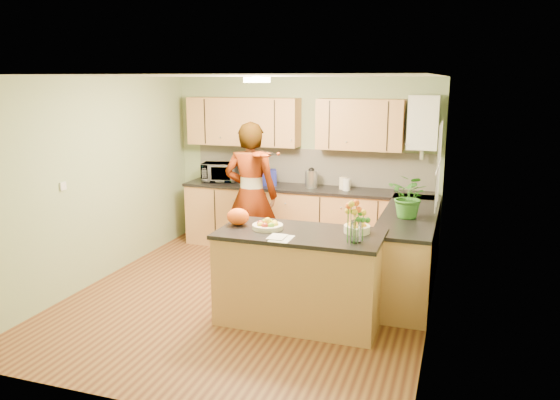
% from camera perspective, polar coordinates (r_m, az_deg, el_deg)
% --- Properties ---
extents(floor, '(4.50, 4.50, 0.00)m').
position_cam_1_polar(floor, '(6.42, -3.20, -10.12)').
color(floor, '#572C19').
rests_on(floor, ground).
extents(ceiling, '(4.00, 4.50, 0.02)m').
position_cam_1_polar(ceiling, '(5.92, -3.50, 12.82)').
color(ceiling, white).
rests_on(ceiling, wall_back).
extents(wall_back, '(4.00, 0.02, 2.50)m').
position_cam_1_polar(wall_back, '(8.15, 2.55, 3.91)').
color(wall_back, '#92A878').
rests_on(wall_back, floor).
extents(wall_front, '(4.00, 0.02, 2.50)m').
position_cam_1_polar(wall_front, '(4.11, -15.10, -5.15)').
color(wall_front, '#92A878').
rests_on(wall_front, floor).
extents(wall_left, '(0.02, 4.50, 2.50)m').
position_cam_1_polar(wall_left, '(7.03, -18.67, 1.88)').
color(wall_left, '#92A878').
rests_on(wall_left, floor).
extents(wall_right, '(0.02, 4.50, 2.50)m').
position_cam_1_polar(wall_right, '(5.63, 15.92, -0.45)').
color(wall_right, '#92A878').
rests_on(wall_right, floor).
extents(back_counter, '(3.64, 0.62, 0.94)m').
position_cam_1_polar(back_counter, '(7.99, 2.59, -1.96)').
color(back_counter, '#B78149').
rests_on(back_counter, floor).
extents(right_counter, '(0.62, 2.24, 0.94)m').
position_cam_1_polar(right_counter, '(6.67, 13.31, -5.24)').
color(right_counter, '#B78149').
rests_on(right_counter, floor).
extents(splashback, '(3.60, 0.02, 0.52)m').
position_cam_1_polar(splashback, '(8.11, 3.20, 3.51)').
color(splashback, beige).
rests_on(splashback, back_counter).
extents(upper_cabinets, '(3.20, 0.34, 0.70)m').
position_cam_1_polar(upper_cabinets, '(7.97, 1.03, 8.07)').
color(upper_cabinets, '#B78149').
rests_on(upper_cabinets, wall_back).
extents(boiler, '(0.40, 0.30, 0.86)m').
position_cam_1_polar(boiler, '(7.62, 14.75, 7.82)').
color(boiler, white).
rests_on(boiler, wall_back).
extents(window_right, '(0.01, 1.30, 1.05)m').
position_cam_1_polar(window_right, '(6.17, 16.30, 3.46)').
color(window_right, white).
rests_on(window_right, wall_right).
extents(light_switch, '(0.02, 0.09, 0.09)m').
position_cam_1_polar(light_switch, '(6.55, -21.73, 1.36)').
color(light_switch, white).
rests_on(light_switch, wall_left).
extents(ceiling_lamp, '(0.30, 0.30, 0.07)m').
position_cam_1_polar(ceiling_lamp, '(6.20, -2.43, 12.45)').
color(ceiling_lamp, '#FFEABF').
rests_on(ceiling_lamp, ceiling).
extents(peninsula_island, '(1.67, 0.86, 0.96)m').
position_cam_1_polar(peninsula_island, '(5.67, 2.08, -7.98)').
color(peninsula_island, '#B78149').
rests_on(peninsula_island, floor).
extents(fruit_dish, '(0.32, 0.32, 0.11)m').
position_cam_1_polar(fruit_dish, '(5.62, -1.30, -2.59)').
color(fruit_dish, beige).
rests_on(fruit_dish, peninsula_island).
extents(orange_bowl, '(0.26, 0.26, 0.15)m').
position_cam_1_polar(orange_bowl, '(5.53, 8.05, -2.76)').
color(orange_bowl, beige).
rests_on(orange_bowl, peninsula_island).
extents(flower_vase, '(0.25, 0.25, 0.46)m').
position_cam_1_polar(flower_vase, '(5.14, 8.00, -1.13)').
color(flower_vase, silver).
rests_on(flower_vase, peninsula_island).
extents(orange_bag, '(0.27, 0.24, 0.18)m').
position_cam_1_polar(orange_bag, '(5.78, -4.41, -1.74)').
color(orange_bag, '#FF5C15').
rests_on(orange_bag, peninsula_island).
extents(papers, '(0.20, 0.27, 0.01)m').
position_cam_1_polar(papers, '(5.28, 0.15, -4.03)').
color(papers, silver).
rests_on(papers, peninsula_island).
extents(violinist, '(0.75, 0.52, 1.94)m').
position_cam_1_polar(violinist, '(7.18, -3.04, 0.47)').
color(violinist, '#E1AD89').
rests_on(violinist, floor).
extents(violin, '(0.59, 0.51, 0.15)m').
position_cam_1_polar(violin, '(6.80, -2.21, 4.79)').
color(violin, '#560E05').
rests_on(violin, violinist).
extents(microwave, '(0.57, 0.44, 0.28)m').
position_cam_1_polar(microwave, '(8.37, -6.33, 2.91)').
color(microwave, white).
rests_on(microwave, back_counter).
extents(blue_box, '(0.34, 0.30, 0.22)m').
position_cam_1_polar(blue_box, '(8.05, -1.41, 2.39)').
color(blue_box, navy).
rests_on(blue_box, back_counter).
extents(kettle, '(0.18, 0.18, 0.33)m').
position_cam_1_polar(kettle, '(7.87, 3.29, 2.32)').
color(kettle, silver).
rests_on(kettle, back_counter).
extents(jar_cream, '(0.14, 0.14, 0.17)m').
position_cam_1_polar(jar_cream, '(7.78, 6.61, 1.76)').
color(jar_cream, beige).
rests_on(jar_cream, back_counter).
extents(jar_white, '(0.14, 0.14, 0.16)m').
position_cam_1_polar(jar_white, '(7.69, 6.97, 1.59)').
color(jar_white, white).
rests_on(jar_white, back_counter).
extents(potted_plant, '(0.57, 0.54, 0.50)m').
position_cam_1_polar(potted_plant, '(6.25, 13.43, 0.39)').
color(potted_plant, '#327426').
rests_on(potted_plant, right_counter).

